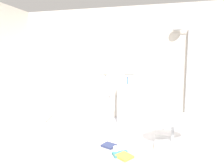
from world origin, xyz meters
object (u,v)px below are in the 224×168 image
(soap_bottle_grey, at_px, (105,80))
(towel_rack, at_px, (41,98))
(lounge_chair, at_px, (173,125))
(magazine_ochre, at_px, (124,156))
(magazine_navy, at_px, (109,145))
(soap_bottle_blue, at_px, (127,81))
(magazine_teal, at_px, (121,154))
(pedestal_sink_left, at_px, (100,100))
(pedestal_sink_right, at_px, (128,101))
(coffee_mug, at_px, (116,150))
(shower_column, at_px, (189,75))
(soap_bottle_white, at_px, (105,80))

(soap_bottle_grey, bearing_deg, towel_rack, -144.72)
(lounge_chair, relative_size, magazine_ochre, 5.20)
(lounge_chair, xyz_separation_m, towel_rack, (-2.55, 0.22, 0.28))
(towel_rack, xyz_separation_m, magazine_navy, (1.55, -0.54, -0.60))
(magazine_ochre, distance_m, soap_bottle_blue, 1.82)
(lounge_chair, xyz_separation_m, magazine_teal, (-0.75, -0.55, -0.32))
(towel_rack, relative_size, soap_bottle_blue, 5.42)
(pedestal_sink_left, distance_m, lounge_chair, 1.90)
(pedestal_sink_right, bearing_deg, magazine_ochre, -82.29)
(lounge_chair, bearing_deg, pedestal_sink_right, 130.30)
(coffee_mug, bearing_deg, lounge_chair, 30.53)
(pedestal_sink_right, height_order, shower_column, shower_column)
(pedestal_sink_right, height_order, lounge_chair, pedestal_sink_right)
(shower_column, distance_m, coffee_mug, 2.37)
(pedestal_sink_right, distance_m, shower_column, 1.45)
(coffee_mug, bearing_deg, shower_column, 55.18)
(soap_bottle_blue, distance_m, soap_bottle_grey, 0.52)
(magazine_ochre, bearing_deg, lounge_chair, 76.38)
(pedestal_sink_right, xyz_separation_m, shower_column, (1.30, 0.18, 0.61))
(magazine_ochre, height_order, soap_bottle_blue, soap_bottle_blue)
(lounge_chair, relative_size, towel_rack, 1.15)
(pedestal_sink_left, distance_m, soap_bottle_white, 0.50)
(soap_bottle_blue, bearing_deg, pedestal_sink_right, 94.85)
(shower_column, distance_m, soap_bottle_white, 1.83)
(soap_bottle_blue, height_order, soap_bottle_grey, soap_bottle_blue)
(pedestal_sink_left, xyz_separation_m, magazine_navy, (0.56, -1.39, -0.45))
(pedestal_sink_left, bearing_deg, soap_bottle_white, -26.76)
(coffee_mug, bearing_deg, magazine_ochre, -37.90)
(pedestal_sink_left, distance_m, magazine_ochre, 1.95)
(lounge_chair, distance_m, soap_bottle_blue, 1.44)
(magazine_navy, relative_size, magazine_ochre, 0.96)
(shower_column, xyz_separation_m, soap_bottle_grey, (-1.81, -0.24, -0.15))
(pedestal_sink_left, relative_size, towel_rack, 1.02)
(soap_bottle_white, bearing_deg, pedestal_sink_left, 153.24)
(towel_rack, distance_m, magazine_navy, 1.75)
(towel_rack, bearing_deg, soap_bottle_white, 34.80)
(pedestal_sink_right, relative_size, coffee_mug, 10.28)
(coffee_mug, relative_size, soap_bottle_blue, 0.53)
(magazine_navy, bearing_deg, pedestal_sink_right, 108.71)
(magazine_teal, bearing_deg, soap_bottle_grey, 82.23)
(pedestal_sink_right, distance_m, coffee_mug, 1.63)
(soap_bottle_grey, bearing_deg, soap_bottle_blue, -8.41)
(shower_column, distance_m, lounge_chair, 1.51)
(shower_column, bearing_deg, magazine_teal, -122.09)
(lounge_chair, height_order, magazine_ochre, lounge_chair)
(shower_column, height_order, magazine_ochre, shower_column)
(pedestal_sink_left, height_order, pedestal_sink_right, same)
(magazine_ochre, height_order, coffee_mug, coffee_mug)
(soap_bottle_white, xyz_separation_m, soap_bottle_blue, (0.51, -0.06, -0.00))
(magazine_teal, height_order, soap_bottle_blue, soap_bottle_blue)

